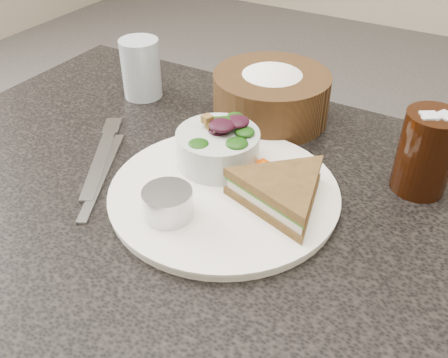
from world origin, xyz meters
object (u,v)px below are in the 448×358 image
sandwich (282,192)px  dressing_ramekin (168,204)px  bread_basket (271,89)px  dinner_plate (224,193)px  water_glass (141,69)px  cola_glass (427,149)px  salad_bowl (218,143)px

sandwich → dressing_ramekin: sandwich is taller
bread_basket → dinner_plate: bearing=-79.5°
water_glass → dressing_ramekin: bearing=-47.4°
sandwich → cola_glass: size_ratio=1.23×
salad_bowl → cola_glass: 0.27m
bread_basket → water_glass: bread_basket is taller
dinner_plate → bread_basket: bearing=100.5°
cola_glass → dressing_ramekin: bearing=-137.3°
bread_basket → cola_glass: cola_glass is taller
cola_glass → sandwich: bearing=-134.1°
salad_bowl → cola_glass: (0.25, 0.10, 0.02)m
bread_basket → cola_glass: (0.26, -0.07, 0.01)m
salad_bowl → cola_glass: bearing=21.5°
sandwich → salad_bowl: size_ratio=1.33×
dinner_plate → sandwich: sandwich is taller
dressing_ramekin → cola_glass: cola_glass is taller
dressing_ramekin → bread_basket: bread_basket is taller
sandwich → water_glass: 0.40m
dressing_ramekin → water_glass: bearing=132.6°
sandwich → bread_basket: (-0.12, 0.22, 0.02)m
sandwich → cola_glass: bearing=63.4°
salad_bowl → water_glass: size_ratio=1.12×
dinner_plate → dressing_ramekin: dressing_ramekin is taller
dressing_ramekin → cola_glass: size_ratio=0.49×
sandwich → water_glass: water_glass is taller
salad_bowl → dressing_ramekin: bearing=-87.4°
dinner_plate → water_glass: 0.33m
sandwich → dressing_ramekin: (-0.11, -0.09, -0.00)m
dinner_plate → dressing_ramekin: 0.09m
cola_glass → water_glass: (-0.49, 0.03, -0.01)m
sandwich → bread_basket: bread_basket is taller
sandwich → dinner_plate: bearing=-156.2°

